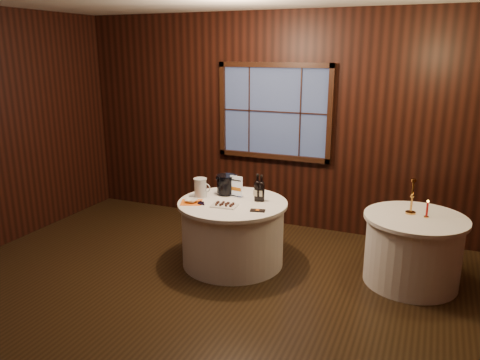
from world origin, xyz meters
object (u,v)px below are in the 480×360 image
at_px(chocolate_plate, 224,205).
at_px(cracker_bowl, 191,201).
at_px(sign_stand, 237,190).
at_px(port_bottle_left, 257,189).
at_px(main_table, 233,232).
at_px(port_bottle_right, 261,190).
at_px(glass_pitcher, 201,187).
at_px(chocolate_box, 258,211).
at_px(side_table, 413,250).
at_px(red_candle, 427,211).
at_px(grape_bunch, 202,203).
at_px(brass_candlestick, 412,201).
at_px(ice_bucket, 226,184).

xyz_separation_m(chocolate_plate, cracker_bowl, (-0.41, -0.02, 0.01)).
height_order(sign_stand, port_bottle_left, port_bottle_left).
distance_m(main_table, port_bottle_right, 0.62).
xyz_separation_m(port_bottle_left, glass_pitcher, (-0.69, -0.11, -0.03)).
height_order(port_bottle_left, cracker_bowl, port_bottle_left).
xyz_separation_m(main_table, chocolate_plate, (-0.02, -0.19, 0.40)).
xyz_separation_m(chocolate_box, glass_pitcher, (-0.82, 0.22, 0.11)).
bearing_deg(port_bottle_left, chocolate_box, -48.63).
bearing_deg(chocolate_plate, port_bottle_right, 47.78).
bearing_deg(port_bottle_right, side_table, 8.28).
bearing_deg(cracker_bowl, red_candle, 11.54).
bearing_deg(grape_bunch, chocolate_box, 1.89).
height_order(main_table, chocolate_box, chocolate_box).
xyz_separation_m(main_table, brass_candlestick, (1.94, 0.37, 0.52)).
distance_m(ice_bucket, brass_candlestick, 2.13).
relative_size(main_table, glass_pitcher, 5.58).
height_order(brass_candlestick, red_candle, brass_candlestick).
bearing_deg(main_table, red_candle, 8.38).
xyz_separation_m(side_table, sign_stand, (-2.03, -0.12, 0.48)).
bearing_deg(brass_candlestick, chocolate_plate, -163.99).
xyz_separation_m(glass_pitcher, red_candle, (2.53, 0.28, -0.04)).
bearing_deg(side_table, red_candle, 5.27).
distance_m(port_bottle_right, ice_bucket, 0.49).
bearing_deg(sign_stand, grape_bunch, -115.36).
bearing_deg(side_table, grape_bunch, -167.32).
bearing_deg(red_candle, chocolate_box, -163.69).
bearing_deg(port_bottle_left, chocolate_plate, -109.29).
bearing_deg(sign_stand, side_table, 11.37).
xyz_separation_m(port_bottle_left, grape_bunch, (-0.54, -0.36, -0.12)).
height_order(port_bottle_left, chocolate_box, port_bottle_left).
xyz_separation_m(port_bottle_left, chocolate_box, (0.13, -0.34, -0.13)).
height_order(side_table, red_candle, red_candle).
xyz_separation_m(port_bottle_right, chocolate_plate, (-0.32, -0.35, -0.12)).
bearing_deg(grape_bunch, port_bottle_right, 32.56).
bearing_deg(brass_candlestick, side_table, -49.64).
distance_m(port_bottle_right, glass_pitcher, 0.74).
xyz_separation_m(side_table, glass_pitcher, (-2.43, -0.27, 0.50)).
xyz_separation_m(cracker_bowl, brass_candlestick, (2.37, 0.58, 0.12)).
height_order(side_table, ice_bucket, ice_bucket).
distance_m(chocolate_plate, cracker_bowl, 0.41).
xyz_separation_m(sign_stand, red_candle, (2.13, 0.13, -0.02)).
height_order(port_bottle_right, ice_bucket, port_bottle_right).
bearing_deg(glass_pitcher, brass_candlestick, 6.76).
relative_size(port_bottle_left, chocolate_plate, 1.08).
bearing_deg(ice_bucket, red_candle, 1.83).
bearing_deg(port_bottle_left, red_candle, 25.33).
height_order(ice_bucket, glass_pitcher, ice_bucket).
distance_m(cracker_bowl, red_candle, 2.59).
bearing_deg(ice_bucket, port_bottle_left, -11.86).
relative_size(sign_stand, cracker_bowl, 1.87).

